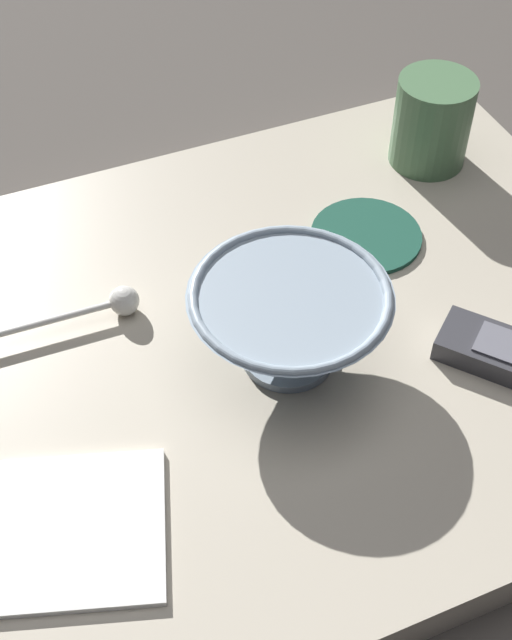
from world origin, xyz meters
The scene contains 7 objects.
ground_plane centered at (0.00, 0.00, 0.00)m, with size 6.00×6.00×0.00m, color #47423D.
table centered at (0.00, 0.00, 0.02)m, with size 0.55×0.67×0.04m.
cereal_bowl centered at (-0.03, 0.01, 0.08)m, with size 0.16×0.16×0.08m.
coffee_mug centered at (0.16, -0.23, 0.09)m, with size 0.08×0.08×0.09m.
teaspoon centered at (0.07, 0.14, 0.05)m, with size 0.03×0.14×0.03m.
drink_coaster centered at (0.08, -0.12, 0.04)m, with size 0.11×0.11×0.01m.
folded_napkin centered at (-0.12, 0.22, 0.04)m, with size 0.16×0.16×0.01m.
Camera 1 is at (-0.46, 0.22, 0.61)m, focal length 49.41 mm.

